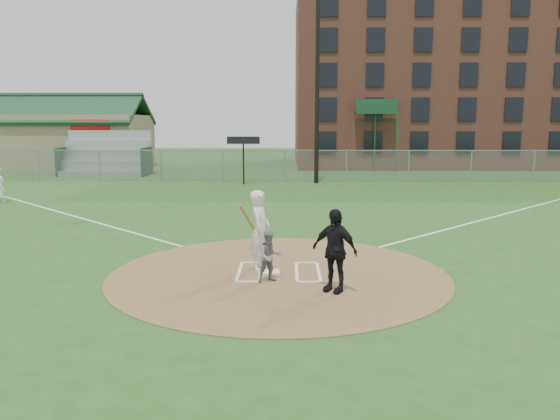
{
  "coord_description": "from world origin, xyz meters",
  "views": [
    {
      "loc": [
        0.22,
        -13.18,
        3.72
      ],
      "look_at": [
        0.0,
        2.0,
        1.3
      ],
      "focal_mm": 35.0,
      "sensor_mm": 36.0,
      "label": 1
    }
  ],
  "objects_px": {
    "catcher": "(270,256)",
    "batter_at_plate": "(260,230)",
    "home_plate": "(270,272)",
    "umpire": "(334,250)"
  },
  "relations": [
    {
      "from": "umpire",
      "to": "home_plate",
      "type": "bearing_deg",
      "value": 167.58
    },
    {
      "from": "home_plate",
      "to": "catcher",
      "type": "height_order",
      "value": "catcher"
    },
    {
      "from": "home_plate",
      "to": "catcher",
      "type": "xyz_separation_m",
      "value": [
        0.01,
        -0.78,
        0.59
      ]
    },
    {
      "from": "home_plate",
      "to": "umpire",
      "type": "bearing_deg",
      "value": -46.18
    },
    {
      "from": "batter_at_plate",
      "to": "umpire",
      "type": "bearing_deg",
      "value": -45.64
    },
    {
      "from": "batter_at_plate",
      "to": "home_plate",
      "type": "bearing_deg",
      "value": -42.49
    },
    {
      "from": "umpire",
      "to": "batter_at_plate",
      "type": "height_order",
      "value": "batter_at_plate"
    },
    {
      "from": "catcher",
      "to": "batter_at_plate",
      "type": "relative_size",
      "value": 0.59
    },
    {
      "from": "catcher",
      "to": "batter_at_plate",
      "type": "distance_m",
      "value": 1.14
    },
    {
      "from": "catcher",
      "to": "batter_at_plate",
      "type": "height_order",
      "value": "batter_at_plate"
    }
  ]
}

